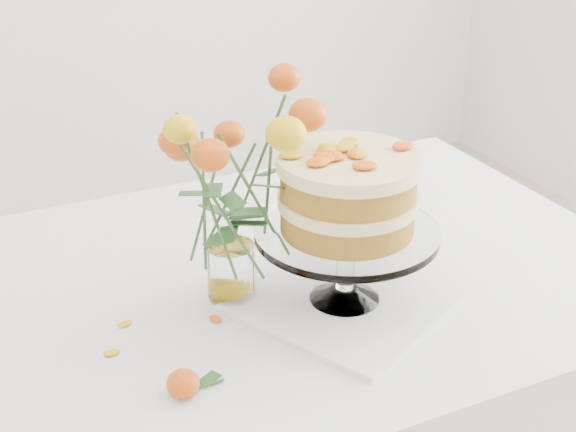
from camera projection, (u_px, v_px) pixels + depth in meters
name	position (u px, v px, depth m)	size (l,w,h in m)	color
table	(258.00, 314.00, 1.50)	(1.43, 0.93, 0.76)	tan
napkin	(344.00, 301.00, 1.38)	(0.32, 0.32, 0.01)	white
cake_stand	(348.00, 201.00, 1.29)	(0.31, 0.31, 0.27)	white
rose_vase	(228.00, 169.00, 1.28)	(0.35, 0.35, 0.42)	white
loose_rose_near	(228.00, 285.00, 1.39)	(0.09, 0.05, 0.04)	yellow
loose_rose_far	(183.00, 384.00, 1.15)	(0.09, 0.05, 0.04)	#CB4A09
stray_petal_a	(215.00, 319.00, 1.33)	(0.03, 0.02, 0.00)	gold
stray_petal_b	(280.00, 317.00, 1.34)	(0.03, 0.02, 0.00)	gold
stray_petal_c	(312.00, 323.00, 1.32)	(0.03, 0.02, 0.00)	gold
stray_petal_d	(125.00, 324.00, 1.32)	(0.03, 0.02, 0.00)	gold
stray_petal_e	(111.00, 353.00, 1.25)	(0.03, 0.02, 0.00)	gold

